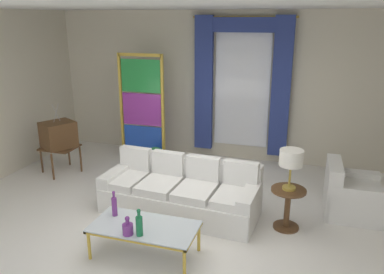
{
  "coord_description": "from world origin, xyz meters",
  "views": [
    {
      "loc": [
        1.72,
        -4.59,
        2.84
      ],
      "look_at": [
        -0.01,
        0.9,
        1.05
      ],
      "focal_mm": 35.85,
      "sensor_mm": 36.0,
      "label": 1
    }
  ],
  "objects_px": {
    "vintage_tv": "(58,136)",
    "stained_glass_divider": "(142,112)",
    "bottle_crystal_tall": "(139,225)",
    "armchair_white": "(349,196)",
    "bottle_blue_decanter": "(114,206)",
    "round_side_table": "(287,205)",
    "table_lamp_brass": "(291,160)",
    "couch_white_long": "(182,192)",
    "bottle_amber_squat": "(128,228)",
    "peacock_figurine": "(153,159)",
    "coffee_table": "(144,228)"
  },
  "relations": [
    {
      "from": "bottle_crystal_tall",
      "to": "armchair_white",
      "type": "relative_size",
      "value": 0.41
    },
    {
      "from": "armchair_white",
      "to": "round_side_table",
      "type": "bearing_deg",
      "value": -140.86
    },
    {
      "from": "vintage_tv",
      "to": "peacock_figurine",
      "type": "relative_size",
      "value": 2.24
    },
    {
      "from": "table_lamp_brass",
      "to": "peacock_figurine",
      "type": "bearing_deg",
      "value": 151.23
    },
    {
      "from": "bottle_crystal_tall",
      "to": "round_side_table",
      "type": "relative_size",
      "value": 0.58
    },
    {
      "from": "table_lamp_brass",
      "to": "bottle_amber_squat",
      "type": "bearing_deg",
      "value": -140.46
    },
    {
      "from": "bottle_crystal_tall",
      "to": "bottle_amber_squat",
      "type": "bearing_deg",
      "value": -171.28
    },
    {
      "from": "bottle_crystal_tall",
      "to": "coffee_table",
      "type": "bearing_deg",
      "value": 100.43
    },
    {
      "from": "bottle_blue_decanter",
      "to": "round_side_table",
      "type": "bearing_deg",
      "value": 27.06
    },
    {
      "from": "armchair_white",
      "to": "bottle_crystal_tall",
      "type": "bearing_deg",
      "value": -139.31
    },
    {
      "from": "bottle_blue_decanter",
      "to": "round_side_table",
      "type": "height_order",
      "value": "bottle_blue_decanter"
    },
    {
      "from": "coffee_table",
      "to": "bottle_blue_decanter",
      "type": "xyz_separation_m",
      "value": [
        -0.47,
        0.12,
        0.17
      ]
    },
    {
      "from": "coffee_table",
      "to": "couch_white_long",
      "type": "bearing_deg",
      "value": 87.31
    },
    {
      "from": "coffee_table",
      "to": "table_lamp_brass",
      "type": "xyz_separation_m",
      "value": [
        1.63,
        1.19,
        0.65
      ]
    },
    {
      "from": "round_side_table",
      "to": "table_lamp_brass",
      "type": "bearing_deg",
      "value": 0.0
    },
    {
      "from": "coffee_table",
      "to": "stained_glass_divider",
      "type": "height_order",
      "value": "stained_glass_divider"
    },
    {
      "from": "bottle_crystal_tall",
      "to": "vintage_tv",
      "type": "relative_size",
      "value": 0.25
    },
    {
      "from": "vintage_tv",
      "to": "peacock_figurine",
      "type": "xyz_separation_m",
      "value": [
        1.64,
        0.64,
        -0.51
      ]
    },
    {
      "from": "round_side_table",
      "to": "stained_glass_divider",
      "type": "bearing_deg",
      "value": 148.91
    },
    {
      "from": "stained_glass_divider",
      "to": "table_lamp_brass",
      "type": "bearing_deg",
      "value": -31.09
    },
    {
      "from": "bottle_amber_squat",
      "to": "peacock_figurine",
      "type": "bearing_deg",
      "value": 107.48
    },
    {
      "from": "bottle_blue_decanter",
      "to": "bottle_amber_squat",
      "type": "bearing_deg",
      "value": -44.45
    },
    {
      "from": "vintage_tv",
      "to": "stained_glass_divider",
      "type": "bearing_deg",
      "value": 38.49
    },
    {
      "from": "armchair_white",
      "to": "table_lamp_brass",
      "type": "distance_m",
      "value": 1.33
    },
    {
      "from": "coffee_table",
      "to": "table_lamp_brass",
      "type": "height_order",
      "value": "table_lamp_brass"
    },
    {
      "from": "armchair_white",
      "to": "peacock_figurine",
      "type": "relative_size",
      "value": 1.39
    },
    {
      "from": "couch_white_long",
      "to": "vintage_tv",
      "type": "height_order",
      "value": "vintage_tv"
    },
    {
      "from": "coffee_table",
      "to": "table_lamp_brass",
      "type": "bearing_deg",
      "value": 36.18
    },
    {
      "from": "round_side_table",
      "to": "bottle_blue_decanter",
      "type": "bearing_deg",
      "value": -152.94
    },
    {
      "from": "bottle_blue_decanter",
      "to": "round_side_table",
      "type": "relative_size",
      "value": 0.58
    },
    {
      "from": "bottle_crystal_tall",
      "to": "bottle_amber_squat",
      "type": "distance_m",
      "value": 0.15
    },
    {
      "from": "coffee_table",
      "to": "bottle_amber_squat",
      "type": "height_order",
      "value": "bottle_amber_squat"
    },
    {
      "from": "stained_glass_divider",
      "to": "peacock_figurine",
      "type": "bearing_deg",
      "value": -44.49
    },
    {
      "from": "coffee_table",
      "to": "peacock_figurine",
      "type": "height_order",
      "value": "peacock_figurine"
    },
    {
      "from": "armchair_white",
      "to": "couch_white_long",
      "type": "bearing_deg",
      "value": -164.97
    },
    {
      "from": "peacock_figurine",
      "to": "armchair_white",
      "type": "bearing_deg",
      "value": -12.07
    },
    {
      "from": "couch_white_long",
      "to": "table_lamp_brass",
      "type": "relative_size",
      "value": 4.19
    },
    {
      "from": "coffee_table",
      "to": "bottle_blue_decanter",
      "type": "bearing_deg",
      "value": 165.34
    },
    {
      "from": "stained_glass_divider",
      "to": "table_lamp_brass",
      "type": "distance_m",
      "value": 3.52
    },
    {
      "from": "table_lamp_brass",
      "to": "armchair_white",
      "type": "bearing_deg",
      "value": 39.14
    },
    {
      "from": "couch_white_long",
      "to": "bottle_blue_decanter",
      "type": "relative_size",
      "value": 6.97
    },
    {
      "from": "couch_white_long",
      "to": "table_lamp_brass",
      "type": "distance_m",
      "value": 1.73
    },
    {
      "from": "couch_white_long",
      "to": "round_side_table",
      "type": "relative_size",
      "value": 4.02
    },
    {
      "from": "peacock_figurine",
      "to": "round_side_table",
      "type": "bearing_deg",
      "value": -28.77
    },
    {
      "from": "bottle_blue_decanter",
      "to": "stained_glass_divider",
      "type": "relative_size",
      "value": 0.16
    },
    {
      "from": "round_side_table",
      "to": "peacock_figurine",
      "type": "bearing_deg",
      "value": 151.23
    },
    {
      "from": "armchair_white",
      "to": "table_lamp_brass",
      "type": "height_order",
      "value": "table_lamp_brass"
    },
    {
      "from": "armchair_white",
      "to": "bottle_blue_decanter",
      "type": "bearing_deg",
      "value": -149.07
    },
    {
      "from": "bottle_amber_squat",
      "to": "table_lamp_brass",
      "type": "distance_m",
      "value": 2.31
    },
    {
      "from": "vintage_tv",
      "to": "bottle_blue_decanter",
      "type": "bearing_deg",
      "value": -40.82
    }
  ]
}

